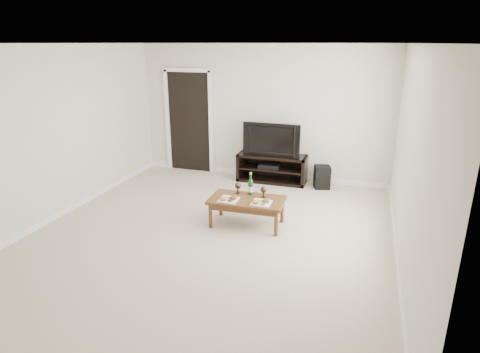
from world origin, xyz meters
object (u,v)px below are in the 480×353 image
at_px(television, 273,139).
at_px(coffee_table, 247,212).
at_px(subwoofer, 322,177).
at_px(media_console, 272,168).

xyz_separation_m(television, coffee_table, (0.11, -2.05, -0.66)).
height_order(television, subwoofer, television).
relative_size(media_console, coffee_table, 1.22).
distance_m(media_console, subwoofer, 0.99).
xyz_separation_m(media_console, subwoofer, (0.98, -0.06, -0.06)).
height_order(media_console, subwoofer, media_console).
bearing_deg(subwoofer, media_console, 160.45).
xyz_separation_m(media_console, coffee_table, (0.11, -2.05, -0.07)).
relative_size(television, subwoofer, 2.61).
bearing_deg(coffee_table, subwoofer, 66.27).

